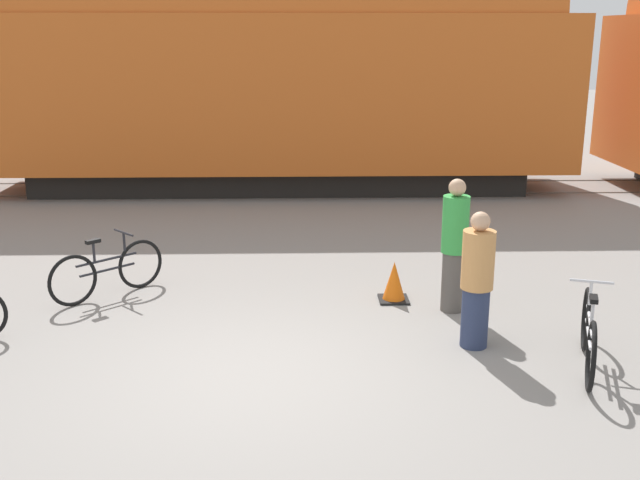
% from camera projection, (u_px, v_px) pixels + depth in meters
% --- Properties ---
extents(ground_plane, '(80.00, 80.00, 0.00)m').
position_uv_depth(ground_plane, '(257.00, 375.00, 7.97)').
color(ground_plane, gray).
extents(freight_train, '(41.65, 2.93, 5.28)m').
position_uv_depth(freight_train, '(278.00, 66.00, 16.70)').
color(freight_train, black).
rests_on(freight_train, ground_plane).
extents(rail_near, '(53.65, 0.07, 0.01)m').
position_uv_depth(rail_near, '(279.00, 194.00, 16.75)').
color(rail_near, '#4C4238').
rests_on(rail_near, ground_plane).
extents(rail_far, '(53.65, 0.07, 0.01)m').
position_uv_depth(rail_far, '(280.00, 182.00, 18.13)').
color(rail_far, '#4C4238').
rests_on(rail_far, ground_plane).
extents(bicycle_silver, '(0.61, 1.72, 0.91)m').
position_uv_depth(bicycle_silver, '(589.00, 335.00, 8.03)').
color(bicycle_silver, black).
rests_on(bicycle_silver, ground_plane).
extents(bicycle_black, '(1.29, 1.24, 0.87)m').
position_uv_depth(bicycle_black, '(108.00, 271.00, 10.23)').
color(bicycle_black, black).
rests_on(bicycle_black, ground_plane).
extents(person_in_green, '(0.34, 0.34, 1.75)m').
position_uv_depth(person_in_green, '(454.00, 246.00, 9.58)').
color(person_in_green, '#514C47').
rests_on(person_in_green, ground_plane).
extents(person_in_tan, '(0.37, 0.37, 1.60)m').
position_uv_depth(person_in_tan, '(477.00, 281.00, 8.49)').
color(person_in_tan, '#283351').
rests_on(person_in_tan, ground_plane).
extents(traffic_cone, '(0.40, 0.40, 0.55)m').
position_uv_depth(traffic_cone, '(394.00, 283.00, 10.10)').
color(traffic_cone, black).
rests_on(traffic_cone, ground_plane).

